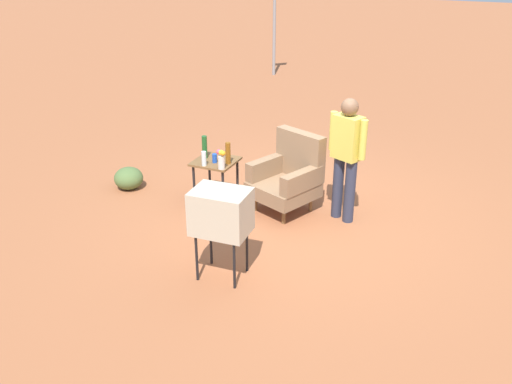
# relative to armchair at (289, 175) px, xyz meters

# --- Properties ---
(ground_plane) EXTENTS (60.00, 60.00, 0.00)m
(ground_plane) POSITION_rel_armchair_xyz_m (0.23, -0.08, -0.50)
(ground_plane) COLOR #A05B38
(armchair) EXTENTS (1.00, 1.01, 1.06)m
(armchair) POSITION_rel_armchair_xyz_m (0.00, 0.00, 0.00)
(armchair) COLOR brown
(armchair) RESTS_ON ground
(side_table) EXTENTS (0.56, 0.56, 0.63)m
(side_table) POSITION_rel_armchair_xyz_m (-1.00, -0.21, 0.04)
(side_table) COLOR black
(side_table) RESTS_ON ground
(tv_on_stand) EXTENTS (0.62, 0.48, 1.03)m
(tv_on_stand) POSITION_rel_armchair_xyz_m (-0.07, -1.85, 0.28)
(tv_on_stand) COLOR black
(tv_on_stand) RESTS_ON ground
(person_standing) EXTENTS (0.53, 0.35, 1.64)m
(person_standing) POSITION_rel_armchair_xyz_m (0.76, 0.01, 0.44)
(person_standing) COLOR #2D3347
(person_standing) RESTS_ON ground
(road_sign) EXTENTS (0.33, 0.33, 2.44)m
(road_sign) POSITION_rel_armchair_xyz_m (-3.28, 7.49, 0.88)
(road_sign) COLOR gray
(road_sign) RESTS_ON ground
(bottle_tall_amber) EXTENTS (0.07, 0.07, 0.30)m
(bottle_tall_amber) POSITION_rel_armchair_xyz_m (-0.79, -0.24, 0.28)
(bottle_tall_amber) COLOR brown
(bottle_tall_amber) RESTS_ON side_table
(bottle_wine_green) EXTENTS (0.07, 0.07, 0.32)m
(bottle_wine_green) POSITION_rel_armchair_xyz_m (-1.18, -0.19, 0.29)
(bottle_wine_green) COLOR #1E5623
(bottle_wine_green) RESTS_ON side_table
(bottle_short_clear) EXTENTS (0.06, 0.06, 0.20)m
(bottle_short_clear) POSITION_rel_armchair_xyz_m (-1.05, -0.44, 0.23)
(bottle_short_clear) COLOR silver
(bottle_short_clear) RESTS_ON side_table
(soda_can_blue) EXTENTS (0.07, 0.07, 0.12)m
(soda_can_blue) POSITION_rel_armchair_xyz_m (-0.97, -0.28, 0.19)
(soda_can_blue) COLOR blue
(soda_can_blue) RESTS_ON side_table
(flower_vase) EXTENTS (0.15, 0.10, 0.27)m
(flower_vase) POSITION_rel_armchair_xyz_m (-0.79, -0.45, 0.28)
(flower_vase) COLOR silver
(flower_vase) RESTS_ON side_table
(shrub_near) EXTENTS (0.43, 0.43, 0.33)m
(shrub_near) POSITION_rel_armchair_xyz_m (-2.41, -0.33, -0.33)
(shrub_near) COLOR #516B38
(shrub_near) RESTS_ON ground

